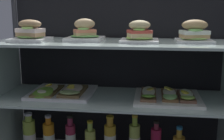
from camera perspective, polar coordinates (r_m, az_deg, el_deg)
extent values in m
cylinder|color=#333338|center=(1.92, -17.82, 0.02)|extent=(0.03, 0.03, 0.96)
cube|color=black|center=(1.75, 0.98, 0.03)|extent=(1.21, 0.01, 0.93)
cube|color=silver|center=(1.80, -19.70, -10.04)|extent=(0.01, 0.41, 0.35)
cube|color=silver|center=(1.56, 0.00, -5.57)|extent=(1.23, 0.42, 0.01)
cube|color=silver|center=(1.71, -20.45, 0.33)|extent=(0.01, 0.41, 0.28)
cube|color=silver|center=(1.50, 0.00, 5.33)|extent=(1.23, 0.42, 0.01)
cube|color=white|center=(1.58, -15.57, 5.74)|extent=(0.18, 0.18, 0.02)
ellipsoid|color=#73A64D|center=(1.58, -15.60, 6.28)|extent=(0.14, 0.12, 0.01)
cube|color=tan|center=(1.58, -15.62, 6.70)|extent=(0.15, 0.12, 0.02)
cube|color=beige|center=(1.57, -15.66, 7.45)|extent=(0.15, 0.12, 0.02)
ellipsoid|color=#9CD260|center=(1.54, -16.21, 7.87)|extent=(0.08, 0.05, 0.01)
ellipsoid|color=#A27F55|center=(1.57, -15.73, 8.63)|extent=(0.15, 0.12, 0.04)
cube|color=white|center=(1.55, -5.30, 6.06)|extent=(0.19, 0.19, 0.02)
ellipsoid|color=#61A04E|center=(1.55, -5.31, 6.63)|extent=(0.15, 0.13, 0.01)
cube|color=#E6C185|center=(1.55, -5.32, 6.99)|extent=(0.13, 0.11, 0.02)
cube|color=#E6825E|center=(1.55, -5.33, 7.59)|extent=(0.13, 0.11, 0.02)
ellipsoid|color=#8BD061|center=(1.52, -5.60, 7.96)|extent=(0.07, 0.05, 0.02)
ellipsoid|color=tan|center=(1.55, -5.35, 8.93)|extent=(0.13, 0.12, 0.06)
cube|color=white|center=(1.49, 5.35, 5.74)|extent=(0.19, 0.19, 0.01)
ellipsoid|color=#94C257|center=(1.49, 5.36, 6.29)|extent=(0.14, 0.12, 0.02)
cube|color=#DBC689|center=(1.49, 5.37, 6.77)|extent=(0.13, 0.12, 0.02)
cube|color=#BA4033|center=(1.49, 5.38, 7.48)|extent=(0.13, 0.12, 0.02)
ellipsoid|color=#82C34E|center=(1.45, 5.33, 7.83)|extent=(0.07, 0.05, 0.01)
ellipsoid|color=tan|center=(1.49, 5.41, 8.72)|extent=(0.14, 0.12, 0.05)
cube|color=white|center=(1.54, 15.67, 5.51)|extent=(0.18, 0.18, 0.01)
ellipsoid|color=#99CF66|center=(1.53, 15.70, 5.98)|extent=(0.13, 0.11, 0.01)
cube|color=tan|center=(1.53, 15.72, 6.37)|extent=(0.15, 0.12, 0.02)
cube|color=silver|center=(1.53, 15.76, 7.09)|extent=(0.15, 0.12, 0.02)
ellipsoid|color=#70B456|center=(1.49, 16.00, 7.50)|extent=(0.08, 0.05, 0.02)
ellipsoid|color=#A68654|center=(1.53, 15.84, 8.44)|extent=(0.15, 0.12, 0.05)
cube|color=white|center=(1.65, -9.61, -4.31)|extent=(0.34, 0.31, 0.02)
cube|color=brown|center=(1.64, -12.41, -3.98)|extent=(0.12, 0.24, 0.01)
ellipsoid|color=#679D2E|center=(1.58, -13.31, -4.28)|extent=(0.13, 0.14, 0.05)
ellipsoid|color=#F6EDC6|center=(1.64, -12.43, -3.49)|extent=(0.10, 0.19, 0.02)
cylinder|color=yellow|center=(1.65, -12.24, -2.93)|extent=(0.05, 0.05, 0.02)
cube|color=brown|center=(1.61, -7.55, -4.09)|extent=(0.12, 0.23, 0.02)
ellipsoid|color=#A6C070|center=(1.54, -8.23, -4.29)|extent=(0.13, 0.14, 0.03)
ellipsoid|color=#F5DCC5|center=(1.60, -7.57, -3.60)|extent=(0.10, 0.18, 0.01)
cylinder|color=yellow|center=(1.59, -8.06, -3.38)|extent=(0.06, 0.06, 0.02)
cube|color=white|center=(1.56, 10.75, -5.33)|extent=(0.34, 0.31, 0.01)
cube|color=brown|center=(1.55, 7.12, -4.71)|extent=(0.08, 0.24, 0.01)
ellipsoid|color=#5F9A2E|center=(1.48, 7.10, -5.02)|extent=(0.08, 0.13, 0.04)
ellipsoid|color=beige|center=(1.55, 7.14, -4.13)|extent=(0.07, 0.19, 0.02)
cylinder|color=#EAD549|center=(1.54, 7.42, -3.72)|extent=(0.04, 0.04, 0.01)
cube|color=brown|center=(1.56, 11.08, -4.79)|extent=(0.08, 0.22, 0.01)
ellipsoid|color=#90D06E|center=(1.49, 11.25, -5.02)|extent=(0.08, 0.11, 0.02)
ellipsoid|color=silver|center=(1.55, 11.11, -4.25)|extent=(0.07, 0.18, 0.02)
cylinder|color=#F5E544|center=(1.57, 10.99, -3.59)|extent=(0.05, 0.05, 0.02)
cube|color=brown|center=(1.55, 14.24, -4.97)|extent=(0.08, 0.20, 0.01)
ellipsoid|color=#98C94C|center=(1.49, 14.53, -5.15)|extent=(0.09, 0.11, 0.03)
ellipsoid|color=#EAEFC7|center=(1.55, 14.27, -4.41)|extent=(0.07, 0.16, 0.02)
cylinder|color=yellow|center=(1.52, 14.04, -4.21)|extent=(0.05, 0.05, 0.02)
cylinder|color=#AFC947|center=(1.81, -15.78, -12.36)|extent=(0.07, 0.07, 0.19)
cylinder|color=white|center=(1.82, -15.74, -12.92)|extent=(0.07, 0.07, 0.08)
cylinder|color=#BAD953|center=(1.77, -15.98, -8.97)|extent=(0.04, 0.04, 0.03)
cylinder|color=silver|center=(1.76, -16.03, -8.28)|extent=(0.04, 0.04, 0.01)
cylinder|color=orange|center=(1.78, -12.17, -12.84)|extent=(0.06, 0.06, 0.18)
cylinder|color=white|center=(1.79, -12.16, -13.10)|extent=(0.07, 0.07, 0.07)
cylinder|color=orange|center=(1.74, -12.33, -9.61)|extent=(0.03, 0.03, 0.04)
cylinder|color=silver|center=(1.73, -12.36, -8.83)|extent=(0.04, 0.04, 0.01)
cylinder|color=#9D2542|center=(1.76, -8.06, -13.19)|extent=(0.06, 0.06, 0.17)
cylinder|color=white|center=(1.75, -8.07, -13.12)|extent=(0.06, 0.06, 0.06)
cylinder|color=#942949|center=(1.71, -8.17, -9.90)|extent=(0.03, 0.03, 0.04)
cylinder|color=black|center=(1.70, -8.20, -8.97)|extent=(0.03, 0.03, 0.02)
cylinder|color=#B5D654|center=(1.68, -4.31, -10.93)|extent=(0.03, 0.03, 0.05)
cylinder|color=gold|center=(1.67, -4.32, -10.04)|extent=(0.03, 0.03, 0.01)
cylinder|color=white|center=(1.70, -0.38, -13.49)|extent=(0.07, 0.07, 0.07)
cylinder|color=gold|center=(1.65, -0.39, -10.05)|extent=(0.04, 0.04, 0.04)
cylinder|color=gold|center=(1.64, -0.39, -9.15)|extent=(0.04, 0.04, 0.01)
cylinder|color=#ADD145|center=(1.66, 4.47, -9.92)|extent=(0.03, 0.03, 0.05)
cylinder|color=gold|center=(1.65, 4.49, -8.93)|extent=(0.03, 0.03, 0.01)
cylinder|color=#932D41|center=(1.62, 8.63, -10.75)|extent=(0.03, 0.03, 0.03)
cylinder|color=black|center=(1.61, 8.66, -10.00)|extent=(0.03, 0.03, 0.01)
cylinder|color=gold|center=(1.65, 12.98, -11.91)|extent=(0.03, 0.03, 0.05)
cylinder|color=teal|center=(1.64, 13.03, -10.92)|extent=(0.03, 0.03, 0.02)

